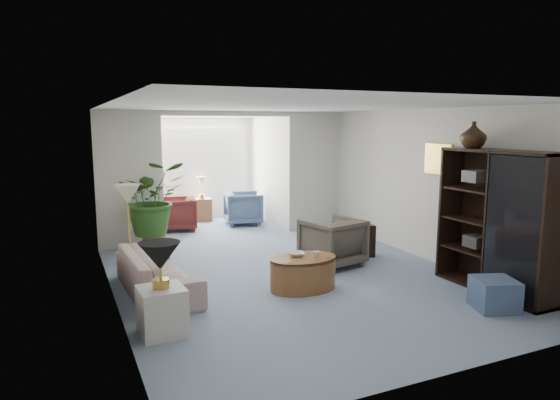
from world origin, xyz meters
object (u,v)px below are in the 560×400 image
end_table (162,311)px  plant_pot (154,243)px  entertainment_cabinet (497,222)px  cabinet_urn (473,135)px  coffee_bowl (297,254)px  table_lamp (160,256)px  coffee_table (303,273)px  wingback_chair (332,242)px  floor_lamp (128,194)px  sunroom_table (202,210)px  sofa (157,272)px  sunroom_chair_maroon (177,214)px  coffee_cup (316,255)px  framed_picture (439,159)px  ottoman (494,294)px  sunroom_chair_blue (243,208)px  side_table_dark (359,240)px

end_table → plant_pot: bearing=81.2°
entertainment_cabinet → cabinet_urn: cabinet_urn is taller
coffee_bowl → table_lamp: bearing=-158.8°
coffee_table → wingback_chair: (0.95, 0.84, 0.16)m
floor_lamp → sunroom_table: 4.42m
sofa → coffee_table: bearing=-112.9°
sunroom_chair_maroon → coffee_cup: bearing=20.9°
coffee_table → framed_picture: bearing=6.0°
coffee_table → sunroom_table: 5.25m
cabinet_urn → ottoman: cabinet_urn is taller
cabinet_urn → sunroom_chair_maroon: 6.22m
wingback_chair → entertainment_cabinet: (1.37, -1.97, 0.57)m
sunroom_chair_blue → sunroom_table: size_ratio=1.52×
wingback_chair → coffee_bowl: bearing=24.0°
plant_pot → sunroom_chair_maroon: 1.85m
wingback_chair → entertainment_cabinet: 2.47m
table_lamp → ottoman: 4.03m
coffee_cup → ottoman: bearing=-42.8°
wingback_chair → plant_pot: size_ratio=2.12×
table_lamp → coffee_table: size_ratio=0.46×
sofa → coffee_table: (1.85, -0.67, -0.06)m
wingback_chair → side_table_dark: 0.77m
sofa → cabinet_urn: bearing=-110.3°
framed_picture → coffee_bowl: framed_picture is taller
wingback_chair → floor_lamp: bearing=-24.7°
ottoman → floor_lamp: bearing=141.2°
sofa → sunroom_table: (1.88, 4.58, -0.02)m
coffee_bowl → sunroom_table: sunroom_table is taller
side_table_dark → ottoman: size_ratio=1.16×
coffee_cup → wingback_chair: bearing=49.6°
sofa → cabinet_urn: size_ratio=5.26×
framed_picture → sunroom_chair_blue: size_ratio=0.62×
framed_picture → sunroom_table: 5.76m
sofa → sunroom_chair_blue: sunroom_chair_blue is taller
end_table → floor_lamp: size_ratio=1.44×
end_table → floor_lamp: bearing=90.9°
sofa → ottoman: (3.65, -2.30, -0.09)m
coffee_bowl → end_table: bearing=-158.8°
coffee_bowl → sunroom_chair_maroon: size_ratio=0.28×
coffee_table → sunroom_table: (0.03, 5.25, 0.04)m
table_lamp → wingback_chair: size_ratio=0.52×
coffee_bowl → entertainment_cabinet: size_ratio=0.11×
framed_picture → sunroom_chair_blue: framed_picture is taller
wingback_chair → framed_picture: bearing=147.9°
entertainment_cabinet → cabinet_urn: bearing=90.0°
coffee_cup → sunroom_chair_blue: sunroom_chair_blue is taller
coffee_table → coffee_cup: bearing=-33.7°
table_lamp → sunroom_table: bearing=70.6°
floor_lamp → sunroom_chair_blue: bearing=46.3°
sofa → side_table_dark: sofa is taller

